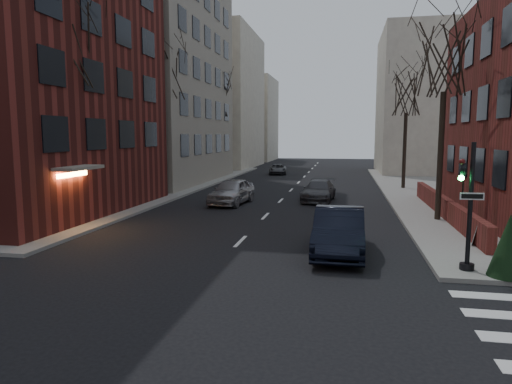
% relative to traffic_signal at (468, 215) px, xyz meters
% --- Properties ---
extents(building_left_tan, '(18.00, 18.00, 28.00)m').
position_rel_traffic_signal_xyz_m(building_left_tan, '(-24.94, 25.01, 12.09)').
color(building_left_tan, gray).
rests_on(building_left_tan, ground).
extents(low_wall_right, '(0.35, 16.00, 1.00)m').
position_rel_traffic_signal_xyz_m(low_wall_right, '(1.36, 10.01, -1.26)').
color(low_wall_right, maroon).
rests_on(low_wall_right, sidewalk_far_right).
extents(building_distant_la, '(14.00, 16.00, 18.00)m').
position_rel_traffic_signal_xyz_m(building_distant_la, '(-22.94, 46.01, 7.09)').
color(building_distant_la, beige).
rests_on(building_distant_la, ground).
extents(building_distant_ra, '(14.00, 14.00, 16.00)m').
position_rel_traffic_signal_xyz_m(building_distant_ra, '(7.06, 41.01, 6.09)').
color(building_distant_ra, beige).
rests_on(building_distant_ra, ground).
extents(building_distant_lb, '(10.00, 12.00, 14.00)m').
position_rel_traffic_signal_xyz_m(building_distant_lb, '(-20.94, 63.01, 5.09)').
color(building_distant_lb, beige).
rests_on(building_distant_lb, ground).
extents(traffic_signal, '(0.76, 0.44, 4.00)m').
position_rel_traffic_signal_xyz_m(traffic_signal, '(0.00, 0.00, 0.00)').
color(traffic_signal, black).
rests_on(traffic_signal, sidewalk_far_right).
extents(tree_left_a, '(4.18, 4.18, 10.26)m').
position_rel_traffic_signal_xyz_m(tree_left_a, '(-16.74, 5.01, 6.56)').
color(tree_left_a, '#2D231C').
rests_on(tree_left_a, sidewalk_far_left).
extents(tree_left_b, '(4.40, 4.40, 10.80)m').
position_rel_traffic_signal_xyz_m(tree_left_b, '(-16.74, 17.01, 7.00)').
color(tree_left_b, '#2D231C').
rests_on(tree_left_b, sidewalk_far_left).
extents(tree_left_c, '(3.96, 3.96, 9.72)m').
position_rel_traffic_signal_xyz_m(tree_left_c, '(-16.74, 31.01, 6.12)').
color(tree_left_c, '#2D231C').
rests_on(tree_left_c, sidewalk_far_left).
extents(tree_right_a, '(3.96, 3.96, 9.72)m').
position_rel_traffic_signal_xyz_m(tree_right_a, '(0.86, 9.01, 6.12)').
color(tree_right_a, '#2D231C').
rests_on(tree_right_a, sidewalk_far_right).
extents(tree_right_b, '(3.74, 3.74, 9.18)m').
position_rel_traffic_signal_xyz_m(tree_right_b, '(0.86, 23.01, 5.68)').
color(tree_right_b, '#2D231C').
rests_on(tree_right_b, sidewalk_far_right).
extents(streetlamp_near, '(0.36, 0.36, 6.28)m').
position_rel_traffic_signal_xyz_m(streetlamp_near, '(-16.14, 13.01, 2.33)').
color(streetlamp_near, black).
rests_on(streetlamp_near, sidewalk_far_left).
extents(streetlamp_far, '(0.36, 0.36, 6.28)m').
position_rel_traffic_signal_xyz_m(streetlamp_far, '(-16.14, 33.01, 2.33)').
color(streetlamp_far, black).
rests_on(streetlamp_far, sidewalk_far_left).
extents(parked_sedan, '(1.81, 5.11, 1.68)m').
position_rel_traffic_signal_xyz_m(parked_sedan, '(-3.94, 1.81, -1.07)').
color(parked_sedan, black).
rests_on(parked_sedan, ground).
extents(car_lane_silver, '(2.41, 4.94, 1.62)m').
position_rel_traffic_signal_xyz_m(car_lane_silver, '(-10.79, 12.98, -1.10)').
color(car_lane_silver, '#A3A3A8').
rests_on(car_lane_silver, ground).
extents(car_lane_gray, '(2.30, 4.85, 1.37)m').
position_rel_traffic_signal_xyz_m(car_lane_gray, '(-5.44, 15.39, -1.22)').
color(car_lane_gray, '#3F4044').
rests_on(car_lane_gray, ground).
extents(car_lane_far, '(2.38, 4.26, 1.13)m').
position_rel_traffic_signal_xyz_m(car_lane_far, '(-11.13, 35.51, -1.34)').
color(car_lane_far, '#3F4044').
rests_on(car_lane_far, ground).
extents(sandwich_board, '(0.56, 0.65, 0.89)m').
position_rel_traffic_signal_xyz_m(sandwich_board, '(1.38, 3.54, -1.31)').
color(sandwich_board, silver).
rests_on(sandwich_board, sidewalk_far_right).
extents(evergreen_shrub, '(1.20, 1.20, 1.90)m').
position_rel_traffic_signal_xyz_m(evergreen_shrub, '(1.07, -0.49, -0.81)').
color(evergreen_shrub, black).
rests_on(evergreen_shrub, sidewalk_far_right).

